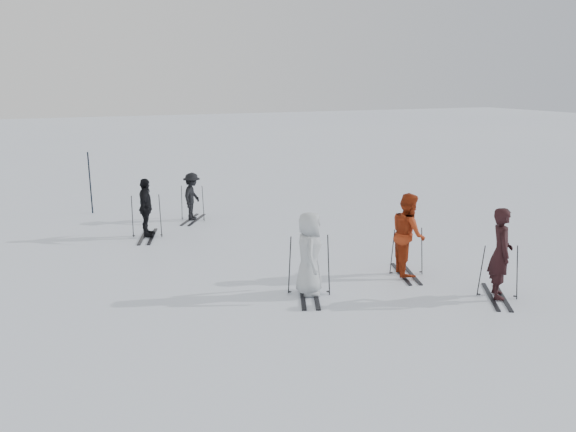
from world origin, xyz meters
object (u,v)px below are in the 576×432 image
Objects in this scene: skier_uphill_left at (146,209)px; piste_marker at (90,183)px; skier_grey at (309,255)px; skier_uphill_far at (192,197)px; skier_red at (408,235)px; skier_near_dark at (501,254)px.

skier_uphill_left is 3.99m from piste_marker.
skier_grey is at bearing -140.59° from skier_uphill_left.
skier_uphill_far is at bearing -32.46° from skier_uphill_left.
skier_uphill_left is at bearing 163.51° from skier_uphill_far.
skier_red is at bearing -56.07° from piste_marker.
skier_red is (-0.93, 1.97, 0.01)m from skier_near_dark.
skier_uphill_left reaches higher than skier_uphill_far.
skier_near_dark is 9.72m from skier_uphill_left.
skier_red is at bearing -121.70° from skier_uphill_far.
skier_near_dark reaches higher than skier_uphill_far.
skier_uphill_far is 0.73× the size of piste_marker.
skier_uphill_left is 2.25m from skier_uphill_far.
skier_uphill_left is (-2.45, 5.89, -0.04)m from skier_grey.
skier_red reaches higher than skier_near_dark.
skier_near_dark is 1.07× the size of skier_grey.
piste_marker reaches higher than skier_uphill_left.
skier_near_dark is at bearing -93.89° from skier_grey.
skier_grey reaches higher than skier_uphill_far.
skier_uphill_far is at bearing 56.64° from skier_near_dark.
piste_marker is (-2.95, 2.32, 0.29)m from skier_uphill_far.
piste_marker reaches higher than skier_uphill_far.
piste_marker is (-6.35, 9.43, 0.09)m from skier_red.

